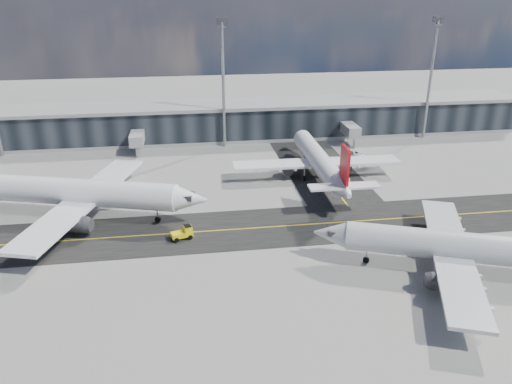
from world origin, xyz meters
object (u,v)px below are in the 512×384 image
airliner_redtail (319,161)px  service_van (355,154)px  airliner_near (465,248)px  baggage_tug (184,233)px  airliner_af (73,192)px

airliner_redtail → service_van: 17.08m
airliner_near → service_van: 48.81m
airliner_redtail → baggage_tug: (-26.58, -21.22, -2.83)m
airliner_near → service_van: size_ratio=7.17×
airliner_af → airliner_redtail: airliner_af is taller
baggage_tug → airliner_near: bearing=50.9°
airliner_af → airliner_redtail: (43.97, 10.78, -0.52)m
baggage_tug → airliner_af: bearing=-137.2°
airliner_af → airliner_near: 59.47m
airliner_redtail → baggage_tug: size_ratio=11.22×
service_van → airliner_near: bearing=-119.3°
airliner_near → service_van: bearing=18.8°
baggage_tug → service_van: 50.71m
airliner_redtail → service_van: (11.65, 12.10, -3.10)m
airliner_near → baggage_tug: 39.41m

